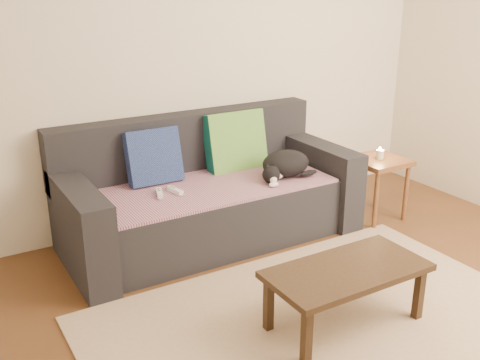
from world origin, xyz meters
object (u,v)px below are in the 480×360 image
object	(u,v)px
side_table	(378,169)
sofa	(208,198)
wii_remote_a	(159,193)
wii_remote_b	(175,191)
cat	(285,165)
coffee_table	(347,275)

from	to	relation	value
side_table	sofa	bearing A→B (deg)	164.21
side_table	wii_remote_a	bearing A→B (deg)	170.87
sofa	wii_remote_a	size ratio (longest dim) A/B	14.00
side_table	wii_remote_b	bearing A→B (deg)	170.51
cat	wii_remote_b	xyz separation A→B (m)	(-0.83, 0.11, -0.08)
sofa	cat	xyz separation A→B (m)	(0.52, -0.21, 0.22)
wii_remote_a	side_table	xyz separation A→B (m)	(1.72, -0.28, -0.05)
cat	wii_remote_b	distance (m)	0.84
wii_remote_a	coffee_table	world-z (taller)	wii_remote_a
side_table	coffee_table	distance (m)	1.58
sofa	wii_remote_b	world-z (taller)	sofa
coffee_table	side_table	bearing A→B (deg)	40.37
sofa	side_table	distance (m)	1.37
wii_remote_b	side_table	size ratio (longest dim) A/B	0.30
cat	coffee_table	world-z (taller)	cat
wii_remote_b	wii_remote_a	bearing A→B (deg)	76.51
wii_remote_a	side_table	size ratio (longest dim) A/B	0.30
cat	side_table	bearing A→B (deg)	-0.82
wii_remote_a	coffee_table	distance (m)	1.41
sofa	wii_remote_b	distance (m)	0.35
cat	side_table	size ratio (longest dim) A/B	0.93
wii_remote_a	side_table	distance (m)	1.75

